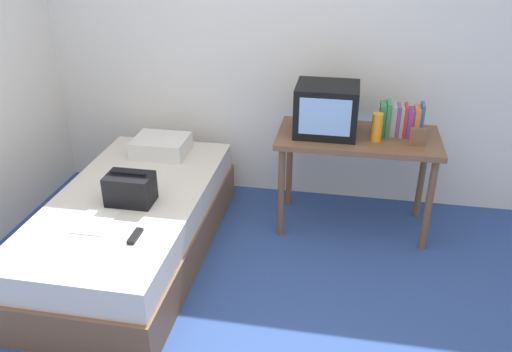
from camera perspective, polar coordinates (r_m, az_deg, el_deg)
wall_back at (r=4.22m, az=3.24°, el=14.55°), size 5.20×0.10×2.60m
bed at (r=3.77m, az=-13.29°, el=-5.26°), size 1.00×2.00×0.48m
desk at (r=3.89m, az=10.96°, el=3.07°), size 1.16×0.60×0.75m
tv at (r=3.80m, az=7.68°, el=7.20°), size 0.44×0.39×0.36m
water_bottle at (r=3.75m, az=13.02°, el=5.19°), size 0.08×0.08×0.20m
book_row at (r=3.89m, az=15.41°, el=5.89°), size 0.30×0.16×0.24m
picture_frame at (r=3.75m, az=17.18°, el=4.09°), size 0.11×0.02×0.13m
pillow at (r=4.19m, az=-10.29°, el=3.24°), size 0.42×0.34×0.14m
handbag at (r=3.51m, az=-13.53°, el=-1.37°), size 0.30×0.20×0.22m
magazine at (r=3.39m, az=-17.15°, el=-4.78°), size 0.21×0.29×0.01m
remote_dark at (r=3.18m, az=-13.01°, el=-6.37°), size 0.04×0.16×0.02m
remote_silver at (r=3.90m, az=-15.27°, el=-0.10°), size 0.04×0.14×0.02m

